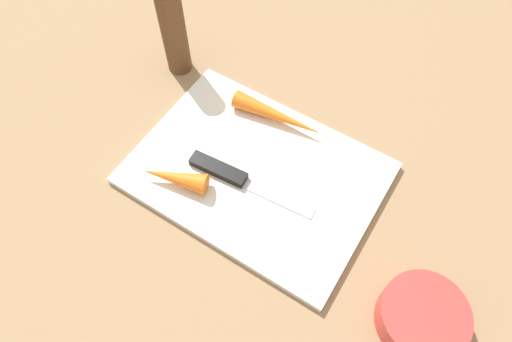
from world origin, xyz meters
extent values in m
plane|color=#8C6D4C|center=(0.00, 0.00, 0.00)|extent=(1.40, 1.40, 0.00)
cube|color=silver|center=(0.00, 0.00, 0.01)|extent=(0.36, 0.26, 0.01)
cube|color=#B7B7BC|center=(-0.05, 0.02, 0.01)|extent=(0.11, 0.03, 0.00)
cube|color=black|center=(0.05, 0.03, 0.02)|extent=(0.09, 0.03, 0.01)
cone|color=orange|center=(0.02, -0.10, 0.03)|extent=(0.16, 0.04, 0.03)
cone|color=orange|center=(0.09, 0.08, 0.03)|extent=(0.10, 0.06, 0.03)
cylinder|color=red|center=(-0.29, 0.07, 0.02)|extent=(0.11, 0.11, 0.04)
cylinder|color=brown|center=(0.23, -0.12, 0.08)|extent=(0.04, 0.04, 0.16)
camera|label=1|loc=(-0.19, 0.30, 0.61)|focal=32.48mm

